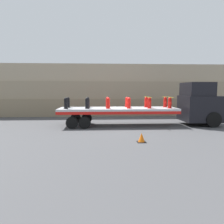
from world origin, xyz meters
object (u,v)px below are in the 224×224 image
at_px(fire_hydrant_black_near_0, 66,103).
at_px(fire_hydrant_red_far_3, 127,102).
at_px(fire_hydrant_red_far_2, 107,102).
at_px(fire_hydrant_black_near_1, 87,103).
at_px(truck_cab, 200,104).
at_px(fire_hydrant_red_far_4, 146,102).
at_px(flatbed_trailer, 111,111).
at_px(fire_hydrant_red_near_5, 170,103).
at_px(fire_hydrant_black_far_0, 68,102).
at_px(fire_hydrant_red_near_4, 149,103).
at_px(fire_hydrant_red_near_2, 108,103).
at_px(traffic_cone, 142,138).
at_px(fire_hydrant_red_far_5, 165,102).
at_px(fire_hydrant_black_far_1, 88,102).
at_px(fire_hydrant_red_near_3, 129,103).

xyz_separation_m(fire_hydrant_black_near_0, fire_hydrant_red_far_3, (4.48, 1.09, 0.00)).
bearing_deg(fire_hydrant_red_far_2, fire_hydrant_black_near_1, -143.78).
bearing_deg(fire_hydrant_black_near_0, truck_cab, 3.12).
bearing_deg(fire_hydrant_red_far_4, fire_hydrant_black_near_0, -169.62).
xyz_separation_m(flatbed_trailer, fire_hydrant_red_far_2, (-0.22, 0.55, 0.63)).
bearing_deg(fire_hydrant_black_near_1, fire_hydrant_red_near_5, 0.00).
distance_m(fire_hydrant_black_far_0, fire_hydrant_red_near_4, 6.07).
bearing_deg(fire_hydrant_red_near_5, flatbed_trailer, 172.69).
distance_m(fire_hydrant_red_near_2, fire_hydrant_red_far_4, 3.18).
relative_size(fire_hydrant_red_near_2, fire_hydrant_red_near_5, 1.00).
xyz_separation_m(fire_hydrant_black_near_1, fire_hydrant_red_far_2, (1.49, 1.09, 0.00)).
distance_m(fire_hydrant_black_near_1, fire_hydrant_red_near_4, 4.48).
bearing_deg(traffic_cone, fire_hydrant_black_near_0, 133.59).
xyz_separation_m(fire_hydrant_red_near_5, fire_hydrant_red_far_5, (0.00, 1.09, 0.00)).
distance_m(fire_hydrant_black_far_1, fire_hydrant_red_near_4, 4.61).
distance_m(fire_hydrant_red_far_2, traffic_cone, 6.19).
height_order(truck_cab, fire_hydrant_red_near_4, truck_cab).
height_order(fire_hydrant_black_far_0, fire_hydrant_red_far_5, same).
distance_m(fire_hydrant_black_far_1, fire_hydrant_red_near_3, 3.18).
relative_size(truck_cab, fire_hydrant_black_far_1, 4.02).
height_order(fire_hydrant_black_near_1, fire_hydrant_red_far_3, same).
relative_size(fire_hydrant_red_far_3, fire_hydrant_red_near_4, 1.00).
height_order(fire_hydrant_black_far_0, fire_hydrant_black_near_1, same).
distance_m(flatbed_trailer, fire_hydrant_red_near_5, 4.34).
relative_size(fire_hydrant_black_near_0, fire_hydrant_red_far_2, 1.00).
relative_size(fire_hydrant_black_far_1, fire_hydrant_red_far_3, 1.00).
xyz_separation_m(flatbed_trailer, fire_hydrant_red_far_5, (4.26, 0.55, 0.63)).
xyz_separation_m(fire_hydrant_black_far_1, fire_hydrant_red_far_3, (2.99, 0.00, 0.00)).
height_order(fire_hydrant_black_near_1, fire_hydrant_red_near_4, same).
bearing_deg(fire_hydrant_red_near_5, fire_hydrant_red_far_2, 166.28).
relative_size(fire_hydrant_black_near_0, fire_hydrant_red_far_4, 1.00).
bearing_deg(fire_hydrant_red_near_4, fire_hydrant_red_far_3, 143.78).
distance_m(fire_hydrant_red_near_5, fire_hydrant_red_far_5, 1.09).
height_order(fire_hydrant_red_near_3, fire_hydrant_red_near_4, same).
relative_size(fire_hydrant_red_near_4, fire_hydrant_red_far_5, 1.00).
distance_m(fire_hydrant_black_far_1, fire_hydrant_red_near_2, 1.85).
bearing_deg(fire_hydrant_black_far_1, fire_hydrant_red_far_4, 0.00).
height_order(fire_hydrant_red_near_3, fire_hydrant_red_far_5, same).
relative_size(truck_cab, fire_hydrant_red_far_5, 4.02).
relative_size(fire_hydrant_red_near_3, traffic_cone, 1.68).
relative_size(flatbed_trailer, fire_hydrant_red_far_3, 10.86).
bearing_deg(fire_hydrant_black_near_1, fire_hydrant_red_far_3, 20.11).
relative_size(fire_hydrant_red_near_2, fire_hydrant_red_far_3, 1.00).
bearing_deg(fire_hydrant_red_near_2, fire_hydrant_black_near_0, 180.00).
xyz_separation_m(fire_hydrant_red_near_2, fire_hydrant_red_near_5, (4.48, 0.00, 0.00)).
bearing_deg(fire_hydrant_red_near_3, fire_hydrant_red_near_2, 180.00).
height_order(fire_hydrant_black_near_0, fire_hydrant_red_far_3, same).
bearing_deg(fire_hydrant_red_near_3, fire_hydrant_black_near_0, 180.00).
height_order(fire_hydrant_red_far_3, fire_hydrant_red_far_4, same).
relative_size(flatbed_trailer, fire_hydrant_red_near_4, 10.86).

